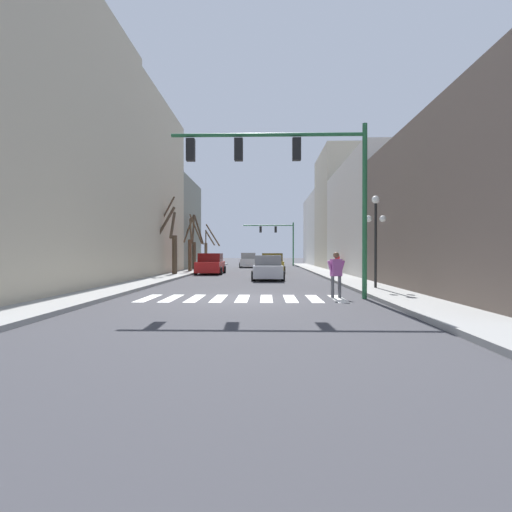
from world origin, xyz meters
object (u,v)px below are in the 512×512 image
(car_parked_right_far, at_px, (249,261))
(street_tree_left_mid, at_px, (172,242))
(street_lamp_right_corner, at_px, (376,222))
(street_tree_right_far, at_px, (190,247))
(car_parked_left_near, at_px, (211,264))
(street_tree_right_mid, at_px, (194,244))
(street_tree_left_far, at_px, (208,249))
(traffic_signal_near, at_px, (293,168))
(car_parked_right_mid, at_px, (268,268))
(car_driving_toward_lane, at_px, (272,264))
(pedestrian_near_right_corner, at_px, (337,261))
(traffic_signal_far, at_px, (278,234))
(pedestrian_on_right_sidewalk, at_px, (336,271))

(car_parked_right_far, xyz_separation_m, street_tree_left_mid, (-5.00, -17.97, 1.77))
(street_lamp_right_corner, bearing_deg, street_tree_right_far, 125.46)
(car_parked_left_near, bearing_deg, street_tree_right_mid, 21.36)
(car_parked_left_near, xyz_separation_m, street_tree_left_mid, (-2.54, -2.78, 1.78))
(street_tree_right_mid, xyz_separation_m, street_tree_left_far, (0.71, 4.28, -0.38))
(street_tree_left_mid, height_order, street_tree_right_mid, street_tree_left_mid)
(traffic_signal_near, relative_size, street_tree_right_mid, 1.38)
(street_tree_right_mid, bearing_deg, car_parked_right_far, 60.00)
(street_lamp_right_corner, distance_m, car_parked_left_near, 17.27)
(street_tree_left_mid, bearing_deg, car_parked_right_mid, -27.88)
(car_driving_toward_lane, bearing_deg, car_parked_right_mid, 177.32)
(car_parked_left_near, bearing_deg, car_parked_right_far, -9.18)
(street_tree_right_mid, bearing_deg, street_tree_left_far, 80.53)
(traffic_signal_near, relative_size, street_lamp_right_corner, 1.77)
(car_driving_toward_lane, bearing_deg, street_tree_right_mid, 60.24)
(traffic_signal_near, xyz_separation_m, street_lamp_right_corner, (3.96, 3.15, -1.80))
(car_parked_right_far, height_order, pedestrian_near_right_corner, car_parked_right_far)
(street_lamp_right_corner, xyz_separation_m, street_tree_right_far, (-11.53, 16.19, -0.88))
(street_lamp_right_corner, distance_m, pedestrian_near_right_corner, 13.11)
(car_driving_toward_lane, bearing_deg, traffic_signal_far, -3.32)
(traffic_signal_far, height_order, street_tree_right_far, traffic_signal_far)
(traffic_signal_near, xyz_separation_m, car_parked_left_near, (-5.54, 17.39, -4.12))
(car_driving_toward_lane, bearing_deg, street_tree_right_far, 91.79)
(traffic_signal_near, relative_size, car_parked_right_far, 1.67)
(car_parked_right_far, bearing_deg, traffic_signal_near, 5.41)
(car_parked_right_mid, xyz_separation_m, street_tree_left_far, (-6.49, 17.39, 1.46))
(street_tree_right_far, bearing_deg, street_lamp_right_corner, -54.54)
(traffic_signal_far, bearing_deg, street_tree_right_far, -112.61)
(car_parked_right_mid, height_order, street_tree_right_mid, street_tree_right_mid)
(car_parked_right_mid, bearing_deg, traffic_signal_far, -3.12)
(car_parked_left_near, bearing_deg, street_tree_right_far, 46.10)
(pedestrian_on_right_sidewalk, relative_size, street_tree_right_far, 0.35)
(car_parked_right_far, height_order, street_tree_left_far, street_tree_left_far)
(car_parked_left_near, height_order, car_parked_right_far, car_parked_right_far)
(traffic_signal_near, distance_m, street_lamp_right_corner, 5.38)
(car_parked_right_mid, distance_m, street_tree_right_mid, 15.06)
(street_tree_left_mid, bearing_deg, car_parked_left_near, 47.54)
(street_lamp_right_corner, height_order, street_tree_left_mid, street_tree_left_mid)
(traffic_signal_near, distance_m, car_parked_right_far, 32.98)
(street_lamp_right_corner, xyz_separation_m, pedestrian_near_right_corner, (0.58, 12.94, -2.03))
(pedestrian_on_right_sidewalk, bearing_deg, street_lamp_right_corner, 32.22)
(car_parked_left_near, relative_size, street_tree_left_far, 0.93)
(car_parked_right_mid, relative_size, car_parked_left_near, 1.06)
(traffic_signal_far, bearing_deg, traffic_signal_near, -90.96)
(traffic_signal_near, bearing_deg, traffic_signal_far, 89.04)
(street_lamp_right_corner, relative_size, car_parked_right_mid, 0.89)
(street_lamp_right_corner, xyz_separation_m, car_parked_left_near, (-9.50, 14.24, -2.32))
(traffic_signal_far, height_order, car_parked_right_mid, traffic_signal_far)
(car_parked_left_near, xyz_separation_m, pedestrian_near_right_corner, (10.08, -1.30, 0.29))
(street_lamp_right_corner, bearing_deg, car_driving_toward_lane, 105.15)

